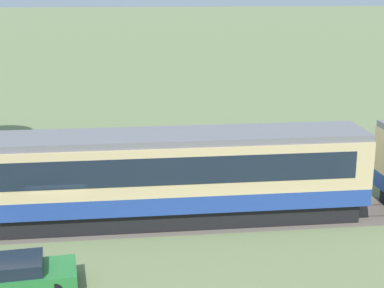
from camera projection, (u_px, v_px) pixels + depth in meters
name	position (u px, v px, depth m)	size (l,w,h in m)	color
ground_plane	(61.00, 231.00, 26.26)	(600.00, 600.00, 0.00)	#707F51
passenger_train	(143.00, 174.00, 26.70)	(66.30, 3.22, 4.19)	#234293
railway_track	(16.00, 227.00, 26.62)	(118.14, 3.60, 0.04)	#665B51
parked_car_green	(16.00, 276.00, 20.94)	(4.32, 2.29, 1.25)	#287A38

